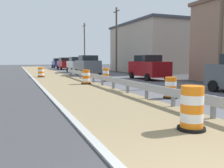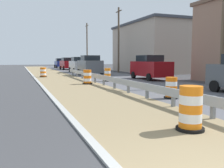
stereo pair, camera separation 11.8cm
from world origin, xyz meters
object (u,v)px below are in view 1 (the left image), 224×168
Objects in this scene: traffic_barrel_farther at (41,73)px; car_distant_a at (148,67)px; car_lead_far_lane at (58,63)px; car_trailing_far_lane at (76,65)px; car_distant_b at (88,65)px; car_lead_near_lane at (65,64)px; traffic_barrel_nearest at (192,110)px; traffic_barrel_far at (86,78)px; traffic_barrel_close at (171,89)px; traffic_barrel_mid at (106,75)px; car_mid_far_lane at (69,63)px; utility_pole_far at (85,45)px; utility_pole_near at (221,23)px; utility_pole_mid at (116,39)px.

traffic_barrel_farther is 0.21× the size of car_distant_a.
car_lead_far_lane is (5.69, 24.50, 0.54)m from traffic_barrel_farther.
car_trailing_far_lane is 1.10× the size of car_distant_b.
car_distant_a is (3.08, -22.87, 0.05)m from car_lead_near_lane.
traffic_barrel_nearest reaches higher than traffic_barrel_far.
traffic_barrel_farther is (-4.21, 15.98, -0.01)m from traffic_barrel_close.
car_distant_b reaches higher than car_lead_near_lane.
traffic_barrel_farther is at bearing 104.51° from car_distant_b.
traffic_barrel_mid is 0.23× the size of car_mid_far_lane.
utility_pole_near is at bearing -89.86° from utility_pole_far.
car_lead_near_lane is at bearing 87.62° from traffic_barrel_close.
car_trailing_far_lane is 6.39m from utility_pole_mid.
car_lead_far_lane is at bearing 84.16° from traffic_barrel_far.
car_distant_b reaches higher than car_trailing_far_lane.
car_lead_near_lane is 1.01× the size of car_distant_a.
traffic_barrel_mid is 1.10× the size of traffic_barrel_farther.
car_lead_near_lane is at bearing 82.60° from traffic_barrel_far.
car_distant_a is 27.57m from utility_pole_far.
car_lead_far_lane is at bearing 87.72° from traffic_barrel_mid.
traffic_barrel_far is at bearing 164.71° from car_distant_b.
traffic_barrel_mid is at bearing 134.40° from utility_pole_near.
utility_pole_mid is at bearing -112.26° from car_trailing_far_lane.
car_mid_far_lane is at bearing -179.65° from car_distant_a.
car_distant_a reaches higher than car_lead_far_lane.
car_distant_b reaches higher than car_lead_far_lane.
car_distant_b is at bearing 179.94° from car_trailing_far_lane.
traffic_barrel_mid is 1.03× the size of traffic_barrel_far.
car_trailing_far_lane is (-0.22, -9.26, 0.02)m from car_lead_near_lane.
utility_pole_near is at bearing -172.60° from car_lead_far_lane.
traffic_barrel_close is at bearing -76.28° from traffic_barrel_far.
utility_pole_mid is (5.11, 4.00, 3.33)m from car_distant_b.
traffic_barrel_mid is 0.13× the size of utility_pole_near.
car_mid_far_lane is (7.19, 50.19, 0.45)m from traffic_barrel_nearest.
traffic_barrel_far is 15.95m from car_trailing_far_lane.
traffic_barrel_farther is at bearing 94.80° from traffic_barrel_nearest.
traffic_barrel_close is 16.53m from traffic_barrel_farther.
car_lead_far_lane is at bearing 103.47° from utility_pole_mid.
traffic_barrel_far is 38.56m from car_mid_far_lane.
utility_pole_near reaches higher than car_distant_a.
car_distant_a is at bearing -93.38° from utility_pole_far.
car_lead_near_lane reaches higher than traffic_barrel_far.
traffic_barrel_far reaches higher than traffic_barrel_close.
traffic_barrel_farther is 0.22× the size of car_distant_b.
car_trailing_far_lane is 20.94m from utility_pole_near.
utility_pole_far reaches higher than car_mid_far_lane.
traffic_barrel_far is 0.24× the size of car_distant_b.
utility_pole_mid is at bearing -158.44° from car_lead_near_lane.
car_lead_near_lane is at bearing 99.24° from utility_pole_near.
utility_pole_far is (-0.05, 15.86, 0.04)m from utility_pole_mid.
utility_pole_near is at bearing -171.74° from car_lead_near_lane.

